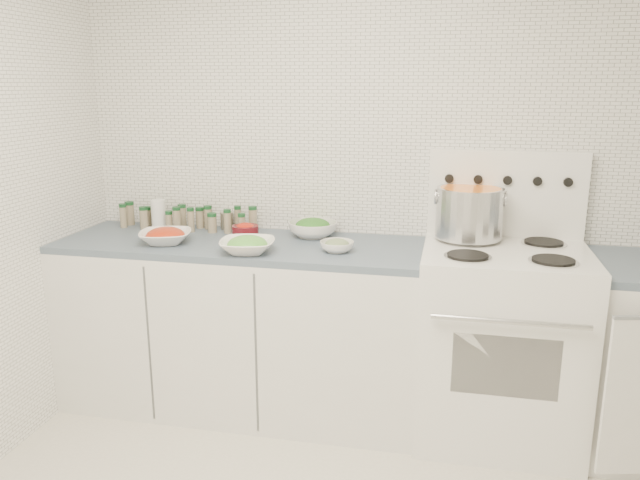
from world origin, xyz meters
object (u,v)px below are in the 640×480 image
at_px(stove, 500,337).
at_px(stock_pot, 469,211).
at_px(bowl_tomato, 165,236).
at_px(bowl_snowpea, 247,245).

height_order(stove, stock_pot, stove).
xyz_separation_m(bowl_tomato, bowl_snowpea, (0.46, -0.09, 0.00)).
bearing_deg(stove, stock_pot, 138.98).
bearing_deg(stock_pot, bowl_snowpea, -161.48).
xyz_separation_m(stock_pot, bowl_tomato, (-1.48, -0.26, -0.14)).
distance_m(stove, stock_pot, 0.63).
bearing_deg(stove, bowl_tomato, -176.40).
bearing_deg(stock_pot, bowl_tomato, -170.15).
bearing_deg(bowl_snowpea, bowl_tomato, 169.51).
xyz_separation_m(stove, bowl_tomato, (-1.66, -0.10, 0.44)).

